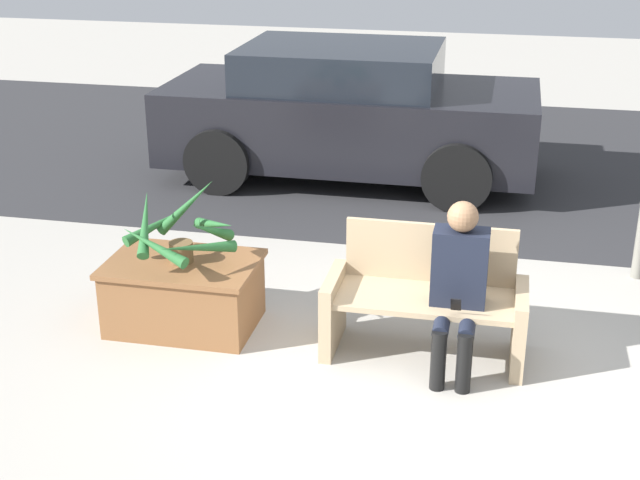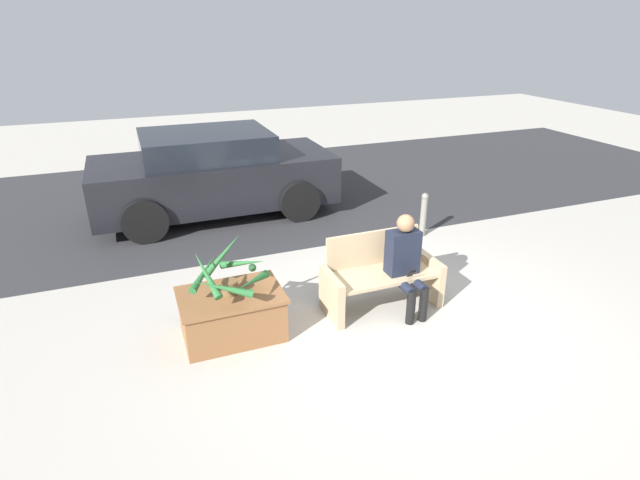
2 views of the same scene
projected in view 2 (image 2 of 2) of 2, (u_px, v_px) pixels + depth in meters
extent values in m
plane|color=#ADA89E|center=(402.00, 320.00, 5.87)|extent=(30.00, 30.00, 0.00)
cube|color=#2D2D30|center=(275.00, 189.00, 10.38)|extent=(20.00, 6.00, 0.01)
cube|color=tan|center=(331.00, 297.00, 5.83)|extent=(0.09, 0.60, 0.56)
cube|color=tan|center=(429.00, 277.00, 6.27)|extent=(0.09, 0.60, 0.56)
cube|color=tan|center=(382.00, 275.00, 5.98)|extent=(1.23, 0.55, 0.04)
cube|color=tan|center=(373.00, 248.00, 6.12)|extent=(1.23, 0.04, 0.44)
cube|color=black|center=(403.00, 252.00, 5.90)|extent=(0.38, 0.22, 0.54)
sphere|color=#8C6647|center=(406.00, 223.00, 5.74)|extent=(0.21, 0.21, 0.21)
cylinder|color=black|center=(403.00, 285.00, 5.84)|extent=(0.11, 0.40, 0.11)
cylinder|color=black|center=(416.00, 282.00, 5.89)|extent=(0.11, 0.40, 0.11)
cylinder|color=black|center=(411.00, 307.00, 5.74)|extent=(0.10, 0.10, 0.43)
cylinder|color=black|center=(423.00, 304.00, 5.80)|extent=(0.10, 0.10, 0.43)
cube|color=black|center=(412.00, 273.00, 5.78)|extent=(0.07, 0.09, 0.12)
cube|color=brown|center=(232.00, 314.00, 5.50)|extent=(1.07, 0.71, 0.53)
cube|color=brown|center=(230.00, 295.00, 5.40)|extent=(1.12, 0.76, 0.04)
cylinder|color=brown|center=(230.00, 287.00, 5.36)|extent=(0.18, 0.18, 0.16)
cone|color=#26602D|center=(253.00, 268.00, 5.32)|extent=(0.19, 0.57, 0.35)
cone|color=#26602D|center=(243.00, 263.00, 5.53)|extent=(0.48, 0.48, 0.25)
cone|color=#26602D|center=(222.00, 256.00, 5.42)|extent=(0.49, 0.13, 0.48)
cone|color=#26602D|center=(204.00, 273.00, 5.36)|extent=(0.40, 0.55, 0.21)
cone|color=#26602D|center=(206.00, 274.00, 5.13)|extent=(0.24, 0.55, 0.39)
cone|color=#26602D|center=(224.00, 288.00, 5.04)|extent=(0.59, 0.29, 0.23)
cone|color=#26602D|center=(253.00, 281.00, 5.21)|extent=(0.48, 0.49, 0.20)
cube|color=black|center=(215.00, 179.00, 8.85)|extent=(4.12, 1.80, 0.81)
cube|color=black|center=(206.00, 145.00, 8.56)|extent=(2.14, 1.66, 0.44)
cylinder|color=black|center=(300.00, 201.00, 8.62)|extent=(0.72, 0.18, 0.72)
cylinder|color=black|center=(271.00, 174.00, 10.16)|extent=(0.72, 0.18, 0.72)
cylinder|color=black|center=(145.00, 221.00, 7.78)|extent=(0.72, 0.18, 0.72)
cylinder|color=black|center=(139.00, 188.00, 9.31)|extent=(0.72, 0.18, 0.72)
cylinder|color=slate|center=(423.00, 217.00, 8.05)|extent=(0.10, 0.10, 0.64)
sphere|color=slate|center=(425.00, 196.00, 7.91)|extent=(0.11, 0.11, 0.11)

